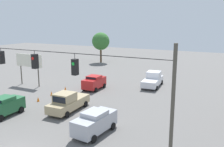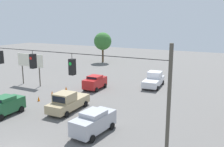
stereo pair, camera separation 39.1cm
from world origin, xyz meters
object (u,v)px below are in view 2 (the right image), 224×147
object	(u,v)px
overhead_signal_span	(19,81)
pickup_truck_white_oncoming_deep	(154,80)
roadside_billboard	(30,62)
traffic_cone_third	(39,99)
pickup_truck_tan_withflow_mid	(68,102)
traffic_cone_fourth	(52,93)
traffic_cone_second	(22,105)
traffic_cone_fifth	(66,88)
tree_horizon_left	(103,41)
sedan_red_withflow_far	(95,82)
traffic_cone_nearest	(4,112)
sedan_silver_crossing_near	(94,122)
sedan_green_parked_shoulder	(5,105)

from	to	relation	value
overhead_signal_span	pickup_truck_white_oncoming_deep	bearing A→B (deg)	-96.58
overhead_signal_span	roadside_billboard	distance (m)	20.21
traffic_cone_third	pickup_truck_tan_withflow_mid	bearing A→B (deg)	169.34
pickup_truck_white_oncoming_deep	traffic_cone_fourth	distance (m)	14.61
pickup_truck_tan_withflow_mid	traffic_cone_third	size ratio (longest dim) A/B	9.39
traffic_cone_second	traffic_cone_fourth	bearing A→B (deg)	-88.69
traffic_cone_second	traffic_cone_third	distance (m)	2.50
traffic_cone_fifth	tree_horizon_left	xyz separation A→B (m)	(7.39, -23.06, 4.55)
sedan_red_withflow_far	pickup_truck_tan_withflow_mid	bearing A→B (deg)	102.88
traffic_cone_third	traffic_cone_fifth	world-z (taller)	same
traffic_cone_third	traffic_cone_fourth	size ratio (longest dim) A/B	1.00
pickup_truck_tan_withflow_mid	traffic_cone_second	xyz separation A→B (m)	(5.21, 1.53, -0.68)
roadside_billboard	traffic_cone_nearest	bearing A→B (deg)	122.49
roadside_billboard	tree_horizon_left	size ratio (longest dim) A/B	0.71
sedan_red_withflow_far	tree_horizon_left	xyz separation A→B (m)	(10.59, -20.62, 3.83)
pickup_truck_tan_withflow_mid	traffic_cone_second	world-z (taller)	pickup_truck_tan_withflow_mid
overhead_signal_span	traffic_cone_nearest	world-z (taller)	overhead_signal_span
pickup_truck_white_oncoming_deep	sedan_silver_crossing_near	xyz separation A→B (m)	(-0.50, 17.38, 0.06)
sedan_silver_crossing_near	tree_horizon_left	world-z (taller)	tree_horizon_left
sedan_red_withflow_far	traffic_cone_nearest	size ratio (longest dim) A/B	6.66
traffic_cone_second	traffic_cone_fifth	size ratio (longest dim) A/B	1.00
sedan_silver_crossing_near	traffic_cone_fourth	distance (m)	12.74
traffic_cone_second	pickup_truck_white_oncoming_deep	bearing A→B (deg)	-122.84
sedan_silver_crossing_near	traffic_cone_fourth	xyz separation A→B (m)	(10.67, -6.92, -0.74)
pickup_truck_white_oncoming_deep	sedan_red_withflow_far	xyz separation A→B (m)	(6.84, 5.30, 0.03)
sedan_red_withflow_far	traffic_cone_fifth	bearing A→B (deg)	37.35
overhead_signal_span	sedan_silver_crossing_near	world-z (taller)	overhead_signal_span
traffic_cone_nearest	traffic_cone_fifth	xyz separation A→B (m)	(0.06, -10.26, 0.00)
sedan_green_parked_shoulder	traffic_cone_fifth	world-z (taller)	sedan_green_parked_shoulder
sedan_red_withflow_far	traffic_cone_fourth	bearing A→B (deg)	57.22
traffic_cone_nearest	traffic_cone_fourth	xyz separation A→B (m)	(0.18, -7.54, 0.00)
pickup_truck_white_oncoming_deep	roadside_billboard	xyz separation A→B (m)	(16.50, 7.77, 2.50)
overhead_signal_span	sedan_red_withflow_far	world-z (taller)	overhead_signal_span
tree_horizon_left	pickup_truck_white_oncoming_deep	bearing A→B (deg)	138.69
traffic_cone_fourth	tree_horizon_left	size ratio (longest dim) A/B	0.09
sedan_red_withflow_far	traffic_cone_third	distance (m)	8.41
sedan_green_parked_shoulder	sedan_red_withflow_far	bearing A→B (deg)	-102.99
traffic_cone_second	tree_horizon_left	size ratio (longest dim) A/B	0.09
traffic_cone_nearest	traffic_cone_fourth	size ratio (longest dim) A/B	1.00
traffic_cone_nearest	overhead_signal_span	bearing A→B (deg)	149.96
traffic_cone_third	roadside_billboard	xyz separation A→B (m)	(6.52, -5.31, 3.19)
sedan_green_parked_shoulder	traffic_cone_third	bearing A→B (deg)	-87.62
overhead_signal_span	roadside_billboard	bearing A→B (deg)	-46.19
sedan_green_parked_shoulder	traffic_cone_nearest	xyz separation A→B (m)	(0.21, -0.01, -0.72)
traffic_cone_second	sedan_red_withflow_far	bearing A→B (deg)	-107.34
traffic_cone_third	sedan_red_withflow_far	bearing A→B (deg)	-111.98
pickup_truck_white_oncoming_deep	traffic_cone_fifth	size ratio (longest dim) A/B	9.65
traffic_cone_fourth	tree_horizon_left	world-z (taller)	tree_horizon_left
sedan_silver_crossing_near	traffic_cone_nearest	size ratio (longest dim) A/B	7.76
sedan_green_parked_shoulder	sedan_red_withflow_far	xyz separation A→B (m)	(-2.93, -12.71, -0.01)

